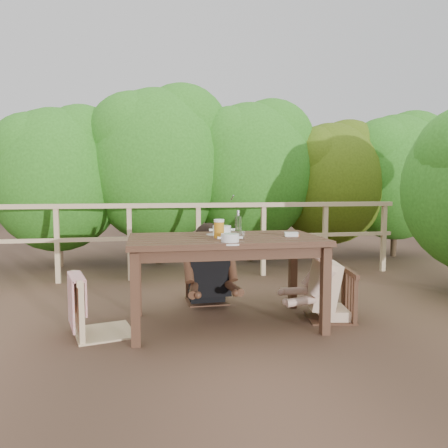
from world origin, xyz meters
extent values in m
plane|color=brown|center=(0.00, 0.00, 0.00)|extent=(60.00, 60.00, 0.00)
cube|color=#3D2418|center=(0.00, 0.00, 0.39)|extent=(1.68, 0.94, 0.77)
cube|color=tan|center=(-1.05, -0.06, 0.49)|extent=(0.59, 0.59, 0.97)
cube|color=#3D2418|center=(-0.06, 0.79, 0.42)|extent=(0.44, 0.44, 0.85)
cube|color=#3D2418|center=(1.00, -0.01, 0.43)|extent=(0.50, 0.50, 0.86)
cube|color=tan|center=(0.00, 2.00, 0.51)|extent=(5.60, 0.10, 1.01)
cylinder|color=white|center=(-0.02, -0.35, 0.82)|extent=(0.25, 0.25, 0.08)
cylinder|color=silver|center=(0.01, 0.20, 0.82)|extent=(0.29, 0.29, 0.10)
ellipsoid|color=olive|center=(0.01, -0.23, 0.81)|extent=(0.13, 0.10, 0.08)
cylinder|color=orange|center=(-0.06, -0.06, 0.86)|extent=(0.09, 0.09, 0.18)
cylinder|color=white|center=(0.14, 0.08, 0.90)|extent=(0.06, 0.06, 0.25)
cylinder|color=white|center=(0.09, -0.20, 0.82)|extent=(0.07, 0.07, 0.08)
cube|color=silver|center=(0.59, -0.06, 0.80)|extent=(0.13, 0.11, 0.05)
camera|label=1|loc=(-0.68, -3.76, 1.24)|focal=34.92mm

